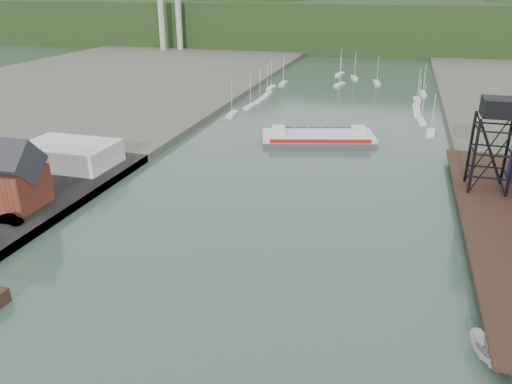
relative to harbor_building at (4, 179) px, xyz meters
The scene contains 9 objects.
east_pier 80.52m from the harbor_building, 10.75° to the left, with size 14.00×70.00×2.45m.
harbor_building is the anchor object (origin of this frame).
white_shed 20.22m from the harbor_building, 95.71° to the left, with size 18.00×12.00×4.50m, color silver.
lift_tower 82.49m from the harbor_building, 19.98° to the left, with size 6.50×6.50×16.00m.
marina_sailboats 116.48m from the harbor_building, 68.79° to the left, with size 57.71×92.65×0.90m.
distant_hills 274.04m from the harbor_building, 82.02° to the left, with size 500.00×120.00×80.00m.
chain_ferry 69.85m from the harbor_building, 51.99° to the left, with size 28.87×17.57×3.88m.
motorboat 73.81m from the harbor_building, 12.72° to the right, with size 2.05×5.45×2.11m, color silver.
car_west_b 8.94m from the harbor_building, 47.89° to the right, with size 1.44×4.14×1.36m, color #999999.
Camera 1 is at (18.59, -31.75, 35.56)m, focal length 35.00 mm.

